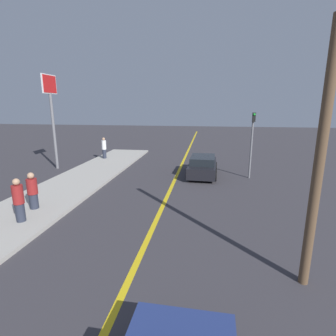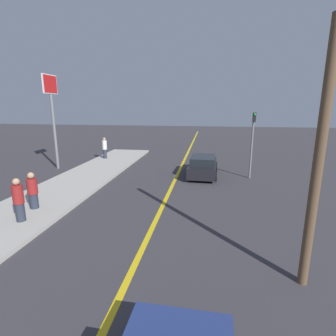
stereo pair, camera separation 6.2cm
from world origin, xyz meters
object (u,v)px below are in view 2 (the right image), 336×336
(pedestrian_mid_group, at_px, (33,191))
(roadside_sign, at_px, (52,102))
(car_ahead_center, at_px, (203,166))
(traffic_light, at_px, (252,139))
(utility_pole, at_px, (318,164))
(pedestrian_near_curb, at_px, (19,200))
(pedestrian_far_standing, at_px, (105,148))

(pedestrian_mid_group, relative_size, roadside_sign, 0.25)
(car_ahead_center, xyz_separation_m, traffic_light, (2.97, -0.25, 1.88))
(car_ahead_center, relative_size, roadside_sign, 0.64)
(pedestrian_mid_group, bearing_deg, utility_pole, -18.01)
(car_ahead_center, xyz_separation_m, pedestrian_near_curb, (-6.77, -8.51, 0.36))
(pedestrian_mid_group, xyz_separation_m, utility_pole, (9.97, -3.24, 2.26))
(pedestrian_mid_group, height_order, pedestrian_far_standing, pedestrian_far_standing)
(pedestrian_near_curb, height_order, traffic_light, traffic_light)
(pedestrian_mid_group, height_order, traffic_light, traffic_light)
(pedestrian_near_curb, distance_m, roadside_sign, 10.36)
(pedestrian_far_standing, bearing_deg, car_ahead_center, -24.30)
(car_ahead_center, relative_size, pedestrian_mid_group, 2.59)
(roadside_sign, bearing_deg, utility_pole, -38.82)
(pedestrian_mid_group, distance_m, traffic_light, 12.36)
(car_ahead_center, distance_m, utility_pole, 11.17)
(pedestrian_mid_group, height_order, roadside_sign, roadside_sign)
(roadside_sign, distance_m, utility_pole, 17.36)
(pedestrian_near_curb, bearing_deg, utility_pole, -11.59)
(car_ahead_center, bearing_deg, pedestrian_near_curb, -126.76)
(utility_pole, bearing_deg, car_ahead_center, 105.36)
(pedestrian_near_curb, xyz_separation_m, pedestrian_mid_group, (-0.32, 1.26, -0.06))
(pedestrian_far_standing, relative_size, utility_pole, 0.27)
(pedestrian_near_curb, relative_size, utility_pole, 0.27)
(pedestrian_near_curb, distance_m, pedestrian_mid_group, 1.31)
(car_ahead_center, height_order, utility_pole, utility_pole)
(car_ahead_center, distance_m, pedestrian_near_curb, 10.88)
(pedestrian_mid_group, distance_m, utility_pole, 10.73)
(car_ahead_center, bearing_deg, pedestrian_mid_group, -132.64)
(car_ahead_center, bearing_deg, roadside_sign, 179.83)
(pedestrian_far_standing, xyz_separation_m, roadside_sign, (-2.28, -3.40, 3.73))
(pedestrian_mid_group, bearing_deg, traffic_light, 34.82)
(traffic_light, bearing_deg, car_ahead_center, 175.26)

